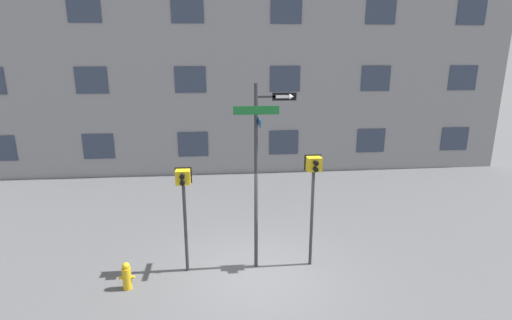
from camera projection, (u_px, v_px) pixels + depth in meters
name	position (u px, v px, depth m)	size (l,w,h in m)	color
ground_plane	(257.00, 274.00, 9.88)	(60.00, 60.00, 0.00)	#515154
building_facade	(237.00, 10.00, 16.38)	(24.00, 0.64, 13.86)	gray
street_sign_pole	(259.00, 162.00, 9.51)	(1.46, 0.83, 4.64)	#2D2D33
pedestrian_signal_left	(184.00, 192.00, 9.49)	(0.40, 0.40, 2.67)	#2D2D33
pedestrian_signal_right	(313.00, 181.00, 9.74)	(0.41, 0.40, 2.90)	#2D2D33
fire_hydrant	(127.00, 276.00, 9.19)	(0.36, 0.20, 0.67)	gold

